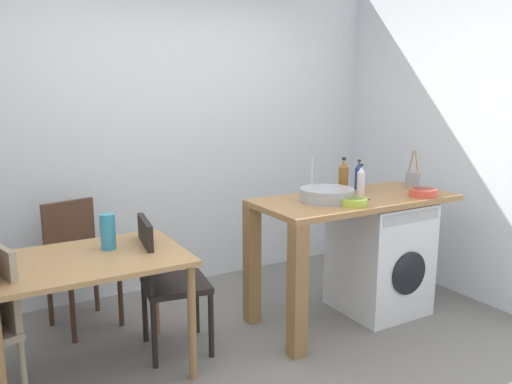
{
  "coord_description": "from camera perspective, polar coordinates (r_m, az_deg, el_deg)",
  "views": [
    {
      "loc": [
        -1.39,
        -2.32,
        1.68
      ],
      "look_at": [
        0.21,
        0.45,
        1.03
      ],
      "focal_mm": 35.4,
      "sensor_mm": 36.0,
      "label": 1
    }
  ],
  "objects": [
    {
      "name": "ground_plane",
      "position": [
        3.18,
        0.8,
        -20.42
      ],
      "size": [
        5.46,
        5.46,
        0.0
      ],
      "primitive_type": "plane",
      "color": "slate"
    },
    {
      "name": "wall_back",
      "position": [
        4.32,
        -11.19,
        6.79
      ],
      "size": [
        4.6,
        0.1,
        2.7
      ],
      "primitive_type": "cube",
      "color": "silver",
      "rests_on": "ground_plane"
    },
    {
      "name": "wall_counter_side",
      "position": [
        4.25,
        26.79,
        5.73
      ],
      "size": [
        0.1,
        3.8,
        2.7
      ],
      "primitive_type": "cube",
      "color": "silver",
      "rests_on": "ground_plane"
    },
    {
      "name": "dining_table",
      "position": [
        3.1,
        -18.45,
        -8.73
      ],
      "size": [
        1.1,
        0.76,
        0.74
      ],
      "color": "tan",
      "rests_on": "ground_plane"
    },
    {
      "name": "chair_opposite",
      "position": [
        3.32,
        -10.35,
        -9.48
      ],
      "size": [
        0.46,
        0.46,
        0.9
      ],
      "rotation": [
        0.0,
        0.0,
        -1.72
      ],
      "color": "black",
      "rests_on": "ground_plane"
    },
    {
      "name": "chair_spare_by_wall",
      "position": [
        3.88,
        -19.51,
        -6.87
      ],
      "size": [
        0.49,
        0.49,
        0.9
      ],
      "rotation": [
        0.0,
        0.0,
        3.41
      ],
      "color": "#4C3323",
      "rests_on": "ground_plane"
    },
    {
      "name": "kitchen_counter",
      "position": [
        3.63,
        8.55,
        -3.37
      ],
      "size": [
        1.5,
        0.68,
        0.92
      ],
      "color": "#9E7042",
      "rests_on": "ground_plane"
    },
    {
      "name": "washing_machine",
      "position": [
        4.03,
        13.76,
        -7.02
      ],
      "size": [
        0.6,
        0.61,
        0.86
      ],
      "color": "silver",
      "rests_on": "ground_plane"
    },
    {
      "name": "sink_basin",
      "position": [
        3.56,
        7.99,
        -0.31
      ],
      "size": [
        0.38,
        0.38,
        0.09
      ],
      "primitive_type": "cylinder",
      "color": "#9EA0A5",
      "rests_on": "kitchen_counter"
    },
    {
      "name": "tap",
      "position": [
        3.68,
        6.32,
        1.63
      ],
      "size": [
        0.02,
        0.02,
        0.28
      ],
      "primitive_type": "cylinder",
      "color": "#B2B2B7",
      "rests_on": "kitchen_counter"
    },
    {
      "name": "bottle_tall_green",
      "position": [
        3.82,
        9.84,
        1.64
      ],
      "size": [
        0.07,
        0.07,
        0.27
      ],
      "color": "brown",
      "rests_on": "kitchen_counter"
    },
    {
      "name": "bottle_squat_brown",
      "position": [
        3.82,
        11.78,
        1.27
      ],
      "size": [
        0.06,
        0.06,
        0.23
      ],
      "color": "silver",
      "rests_on": "kitchen_counter"
    },
    {
      "name": "bottle_clear_small",
      "position": [
        4.01,
        11.53,
        1.79
      ],
      "size": [
        0.06,
        0.06,
        0.24
      ],
      "color": "navy",
      "rests_on": "kitchen_counter"
    },
    {
      "name": "mixing_bowl",
      "position": [
        3.46,
        10.98,
        -1.03
      ],
      "size": [
        0.18,
        0.18,
        0.05
      ],
      "color": "#A8C63D",
      "rests_on": "kitchen_counter"
    },
    {
      "name": "utensil_crock",
      "position": [
        4.19,
        17.27,
        1.39
      ],
      "size": [
        0.11,
        0.11,
        0.3
      ],
      "color": "gray",
      "rests_on": "kitchen_counter"
    },
    {
      "name": "colander",
      "position": [
        3.88,
        18.33,
        -0.0
      ],
      "size": [
        0.2,
        0.2,
        0.06
      ],
      "color": "#D84C38",
      "rests_on": "kitchen_counter"
    },
    {
      "name": "vase",
      "position": [
        3.16,
        -16.39,
        -4.31
      ],
      "size": [
        0.09,
        0.09,
        0.22
      ],
      "primitive_type": "cylinder",
      "color": "teal",
      "rests_on": "dining_table"
    },
    {
      "name": "scissors",
      "position": [
        3.62,
        11.6,
        -0.87
      ],
      "size": [
        0.15,
        0.06,
        0.01
      ],
      "color": "#B2B2B7",
      "rests_on": "kitchen_counter"
    }
  ]
}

